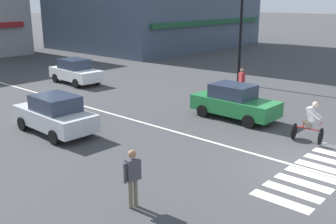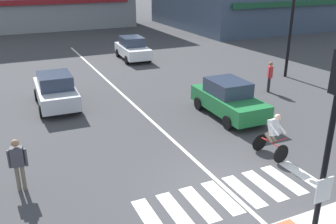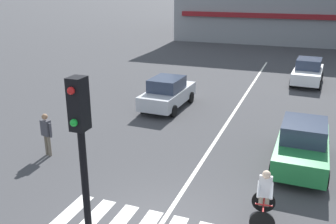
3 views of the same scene
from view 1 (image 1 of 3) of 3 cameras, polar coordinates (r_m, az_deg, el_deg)
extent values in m
plane|color=#3D3D3F|center=(14.12, 20.28, -7.90)|extent=(300.00, 300.00, 0.00)
cube|color=silver|center=(11.82, 15.97, -12.26)|extent=(0.44, 1.80, 0.01)
cube|color=silver|center=(12.45, 17.54, -10.90)|extent=(0.44, 1.80, 0.01)
cube|color=silver|center=(13.09, 18.95, -9.66)|extent=(0.44, 1.80, 0.01)
cube|color=silver|center=(13.74, 20.21, -8.54)|extent=(0.44, 1.80, 0.01)
cube|color=silver|center=(14.41, 21.36, -7.51)|extent=(0.44, 1.80, 0.01)
cube|color=silver|center=(15.08, 22.40, -6.57)|extent=(0.44, 1.80, 0.01)
cube|color=silver|center=(19.65, -7.78, -0.36)|extent=(0.14, 28.00, 0.01)
cylinder|color=black|center=(26.44, 10.41, 10.92)|extent=(0.18, 0.18, 6.55)
cube|color=#194C2D|center=(43.79, 6.39, 12.74)|extent=(18.93, 0.30, 0.50)
cube|color=silver|center=(17.37, -16.04, -0.81)|extent=(1.82, 4.15, 0.70)
cube|color=#2D384C|center=(17.07, -15.95, 1.25)|extent=(1.54, 1.94, 0.64)
cylinder|color=black|center=(18.18, -20.27, -1.60)|extent=(0.20, 0.61, 0.60)
cylinder|color=black|center=(18.92, -15.80, -0.53)|extent=(0.20, 0.61, 0.60)
cylinder|color=black|center=(16.03, -16.13, -3.53)|extent=(0.20, 0.61, 0.60)
cylinder|color=black|center=(16.87, -11.30, -2.22)|extent=(0.20, 0.61, 0.60)
cube|color=#237A3D|center=(18.93, 9.64, 0.96)|extent=(1.77, 4.13, 0.70)
cube|color=#2D384C|center=(18.85, 9.35, 3.01)|extent=(1.51, 1.92, 0.64)
cylinder|color=black|center=(19.10, 14.15, -0.26)|extent=(0.19, 0.60, 0.60)
cylinder|color=black|center=(17.71, 11.55, -1.37)|extent=(0.19, 0.60, 0.60)
cylinder|color=black|center=(20.37, 7.88, 1.08)|extent=(0.19, 0.60, 0.60)
cylinder|color=black|center=(19.06, 5.02, 0.14)|extent=(0.19, 0.60, 0.60)
cube|color=white|center=(27.36, -13.15, 5.38)|extent=(1.93, 4.19, 0.70)
cube|color=#2D384C|center=(27.38, -13.41, 6.79)|extent=(1.59, 1.98, 0.64)
cylinder|color=black|center=(26.83, -10.14, 4.58)|extent=(0.21, 0.61, 0.60)
cylinder|color=black|center=(25.93, -13.14, 4.02)|extent=(0.21, 0.61, 0.60)
cylinder|color=black|center=(28.92, -13.07, 5.23)|extent=(0.21, 0.61, 0.60)
cylinder|color=black|center=(28.09, -15.94, 4.72)|extent=(0.21, 0.61, 0.60)
cylinder|color=black|center=(16.52, 21.17, -3.31)|extent=(0.66, 0.10, 0.66)
cylinder|color=black|center=(16.79, 17.73, -2.67)|extent=(0.66, 0.10, 0.66)
cylinder|color=#B21E1E|center=(16.58, 19.50, -2.27)|extent=(0.13, 0.89, 0.05)
cylinder|color=#B21E1E|center=(16.57, 18.97, -1.57)|extent=(0.04, 0.04, 0.30)
cylinder|color=#B21E1E|center=(16.37, 21.18, -1.56)|extent=(0.44, 0.08, 0.04)
cylinder|color=#6B6051|center=(16.61, 19.58, -1.59)|extent=(0.16, 0.41, 0.33)
cylinder|color=#6B6051|center=(16.46, 19.41, -1.73)|extent=(0.16, 0.41, 0.33)
cube|color=silver|center=(16.39, 19.96, -0.29)|extent=(0.37, 0.41, 0.60)
sphere|color=beige|center=(16.25, 20.50, 1.03)|extent=(0.22, 0.22, 0.22)
cylinder|color=silver|center=(16.49, 20.72, -0.26)|extent=(0.12, 0.46, 0.31)
cylinder|color=silver|center=(16.19, 20.41, -0.52)|extent=(0.12, 0.46, 0.31)
cylinder|color=#6B6051|center=(10.92, -5.43, -11.74)|extent=(0.12, 0.12, 0.82)
cylinder|color=#6B6051|center=(10.99, -4.71, -11.52)|extent=(0.12, 0.12, 0.82)
cube|color=#3F3F47|center=(10.65, -5.16, -8.24)|extent=(0.39, 0.28, 0.60)
cylinder|color=#3F3F47|center=(10.56, -6.21, -8.78)|extent=(0.09, 0.09, 0.56)
cylinder|color=#3F3F47|center=(10.78, -4.11, -8.19)|extent=(0.09, 0.09, 0.56)
sphere|color=#936B4C|center=(10.47, -5.22, -6.04)|extent=(0.22, 0.22, 0.22)
cylinder|color=black|center=(23.24, 10.62, 3.09)|extent=(0.12, 0.12, 0.82)
cylinder|color=black|center=(23.37, 10.41, 3.17)|extent=(0.12, 0.12, 0.82)
cube|color=#B73338|center=(23.16, 10.60, 4.84)|extent=(0.36, 0.42, 0.60)
cylinder|color=#B73338|center=(22.98, 10.90, 4.61)|extent=(0.09, 0.09, 0.56)
cylinder|color=#B73338|center=(23.36, 10.30, 4.83)|extent=(0.09, 0.09, 0.56)
sphere|color=#936B4C|center=(23.08, 10.66, 5.91)|extent=(0.22, 0.22, 0.22)
camera|label=2|loc=(7.46, 71.09, 11.30)|focal=39.48mm
camera|label=3|loc=(15.81, 55.26, 11.85)|focal=39.78mm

